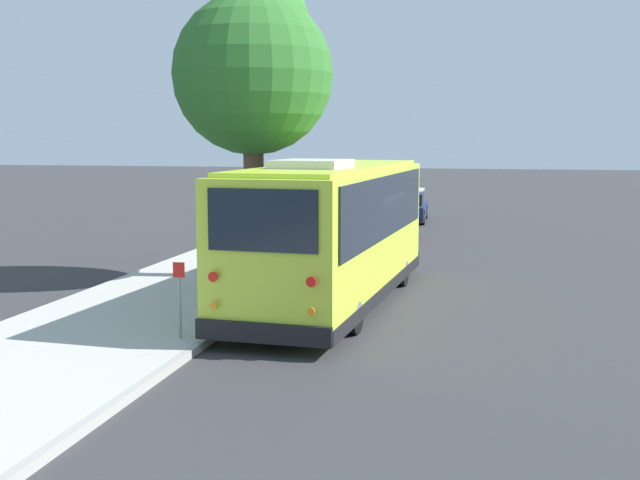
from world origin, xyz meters
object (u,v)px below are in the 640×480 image
at_px(shuttle_bus, 332,227).
at_px(fire_hydrant, 310,243).
at_px(street_tree, 254,65).
at_px(sign_post_far, 218,277).
at_px(parked_sedan_maroon, 387,224).
at_px(parked_sedan_navy, 406,208).
at_px(sign_post_near, 179,299).

relative_size(shuttle_bus, fire_hydrant, 11.78).
distance_m(shuttle_bus, fire_hydrant, 6.70).
distance_m(shuttle_bus, street_tree, 5.32).
relative_size(sign_post_far, fire_hydrant, 1.86).
relative_size(shuttle_bus, street_tree, 1.19).
relative_size(street_tree, sign_post_far, 5.32).
bearing_deg(street_tree, shuttle_bus, -134.11).
height_order(parked_sedan_maroon, parked_sedan_navy, parked_sedan_navy).
bearing_deg(sign_post_far, sign_post_near, 180.00).
height_order(shuttle_bus, street_tree, street_tree).
relative_size(parked_sedan_maroon, street_tree, 0.58).
bearing_deg(sign_post_near, sign_post_far, 0.00).
bearing_deg(parked_sedan_maroon, fire_hydrant, 167.32).
bearing_deg(street_tree, sign_post_near, -174.92).
relative_size(street_tree, fire_hydrant, 9.87).
distance_m(sign_post_near, sign_post_far, 2.09).
bearing_deg(street_tree, fire_hydrant, -9.36).
bearing_deg(parked_sedan_maroon, sign_post_near, 177.55).
relative_size(parked_sedan_navy, street_tree, 0.58).
relative_size(sign_post_near, sign_post_far, 0.94).
xyz_separation_m(sign_post_near, fire_hydrant, (10.49, -0.02, -0.33)).
height_order(parked_sedan_navy, street_tree, street_tree).
distance_m(parked_sedan_maroon, fire_hydrant, 5.92).
height_order(street_tree, sign_post_near, street_tree).
distance_m(street_tree, sign_post_far, 6.68).
bearing_deg(sign_post_far, shuttle_bus, -43.24).
xyz_separation_m(shuttle_bus, fire_hydrant, (6.28, 1.98, -1.24)).
relative_size(street_tree, sign_post_near, 5.67).
bearing_deg(sign_post_far, parked_sedan_maroon, -6.72).
height_order(shuttle_bus, fire_hydrant, shuttle_bus).
xyz_separation_m(shuttle_bus, sign_post_far, (-2.13, 2.00, -0.87)).
bearing_deg(shuttle_bus, parked_sedan_maroon, 5.24).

